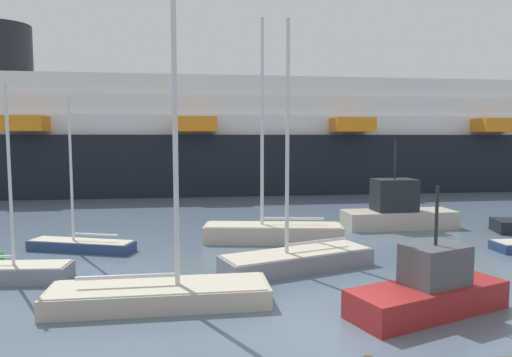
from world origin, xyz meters
The scene contains 9 objects.
ground_plane centered at (0.00, 0.00, 0.00)m, with size 600.00×600.00×0.00m, color slate.
sailboat_0 centered at (0.31, 6.14, 0.49)m, with size 6.68×3.89×9.99m.
sailboat_1 centered at (-4.94, 2.67, 0.59)m, with size 7.05×2.14×13.65m.
sailboat_3 centered at (-10.97, 5.86, 0.40)m, with size 4.92×1.71×7.32m.
sailboat_5 centered at (-9.27, 10.34, 0.37)m, with size 5.23×2.75×7.31m.
sailboat_6 centered at (0.09, 11.16, 0.59)m, with size 7.30×2.97×11.33m.
fishing_boat_0 centered at (3.35, 1.01, 0.73)m, with size 5.53×3.42×3.93m.
fishing_boat_1 centered at (8.06, 13.90, 1.02)m, with size 6.68×2.32×5.24m.
cruise_ship centered at (-4.20, 36.43, 5.13)m, with size 102.21×16.88×16.23m.
Camera 1 is at (-3.65, -12.00, 5.40)m, focal length 32.27 mm.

